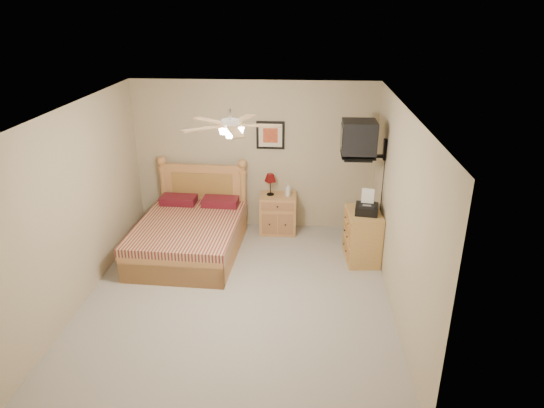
% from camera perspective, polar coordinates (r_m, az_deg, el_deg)
% --- Properties ---
extents(floor, '(4.50, 4.50, 0.00)m').
position_cam_1_polar(floor, '(6.61, -3.97, -10.66)').
color(floor, gray).
rests_on(floor, ground).
extents(ceiling, '(4.00, 4.50, 0.04)m').
position_cam_1_polar(ceiling, '(5.64, -4.66, 11.10)').
color(ceiling, white).
rests_on(ceiling, ground).
extents(wall_back, '(4.00, 0.04, 2.50)m').
position_cam_1_polar(wall_back, '(8.11, -2.08, 5.63)').
color(wall_back, tan).
rests_on(wall_back, ground).
extents(wall_front, '(4.00, 0.04, 2.50)m').
position_cam_1_polar(wall_front, '(4.08, -8.78, -13.23)').
color(wall_front, tan).
rests_on(wall_front, ground).
extents(wall_left, '(0.04, 4.50, 2.50)m').
position_cam_1_polar(wall_left, '(6.59, -21.77, -0.13)').
color(wall_left, tan).
rests_on(wall_left, ground).
extents(wall_right, '(0.04, 4.50, 2.50)m').
position_cam_1_polar(wall_right, '(6.07, 14.76, -1.15)').
color(wall_right, tan).
rests_on(wall_right, ground).
extents(bed, '(1.57, 2.01, 1.26)m').
position_cam_1_polar(bed, '(7.44, -9.91, -1.43)').
color(bed, '#BB7A48').
rests_on(bed, ground).
extents(nightstand, '(0.61, 0.46, 0.65)m').
position_cam_1_polar(nightstand, '(8.17, 0.72, -1.13)').
color(nightstand, '#C57B46').
rests_on(nightstand, ground).
extents(table_lamp, '(0.24, 0.24, 0.37)m').
position_cam_1_polar(table_lamp, '(8.02, -0.20, 2.34)').
color(table_lamp, '#580A0B').
rests_on(table_lamp, nightstand).
extents(lotion_bottle, '(0.12, 0.12, 0.24)m').
position_cam_1_polar(lotion_bottle, '(7.98, 1.90, 1.71)').
color(lotion_bottle, silver).
rests_on(lotion_bottle, nightstand).
extents(framed_picture, '(0.46, 0.04, 0.46)m').
position_cam_1_polar(framed_picture, '(7.97, -0.19, 8.10)').
color(framed_picture, black).
rests_on(framed_picture, wall_back).
extents(dresser, '(0.52, 0.71, 0.79)m').
position_cam_1_polar(dresser, '(7.37, 10.60, -3.72)').
color(dresser, '#A56E37').
rests_on(dresser, ground).
extents(fax_machine, '(0.37, 0.38, 0.34)m').
position_cam_1_polar(fax_machine, '(7.09, 11.14, 0.17)').
color(fax_machine, black).
rests_on(fax_machine, dresser).
extents(magazine_lower, '(0.24, 0.28, 0.02)m').
position_cam_1_polar(magazine_lower, '(7.44, 10.68, -0.02)').
color(magazine_lower, '#AFA68A').
rests_on(magazine_lower, dresser).
extents(magazine_upper, '(0.23, 0.28, 0.02)m').
position_cam_1_polar(magazine_upper, '(7.43, 10.82, 0.10)').
color(magazine_upper, gray).
rests_on(magazine_upper, magazine_lower).
extents(wall_tv, '(0.56, 0.46, 0.58)m').
position_cam_1_polar(wall_tv, '(7.10, 11.38, 7.42)').
color(wall_tv, black).
rests_on(wall_tv, wall_right).
extents(ceiling_fan, '(1.14, 1.14, 0.28)m').
position_cam_1_polar(ceiling_fan, '(5.47, -4.92, 9.24)').
color(ceiling_fan, white).
rests_on(ceiling_fan, ceiling).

